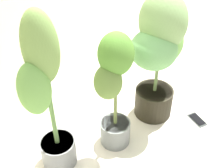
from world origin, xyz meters
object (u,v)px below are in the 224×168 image
(potted_plant_front_right, at_px, (159,50))
(cell_phone, at_px, (197,120))
(potted_plant_center, at_px, (114,88))
(potted_plant_back_left, at_px, (46,98))

(potted_plant_front_right, relative_size, cell_phone, 5.90)
(potted_plant_center, distance_m, cell_phone, 0.77)
(potted_plant_front_right, height_order, cell_phone, potted_plant_front_right)
(potted_plant_back_left, height_order, potted_plant_center, potted_plant_back_left)
(potted_plant_back_left, bearing_deg, potted_plant_front_right, -34.70)
(potted_plant_center, height_order, cell_phone, potted_plant_center)
(potted_plant_back_left, bearing_deg, cell_phone, -49.15)
(potted_plant_center, bearing_deg, cell_phone, -51.99)
(potted_plant_center, xyz_separation_m, cell_phone, (0.39, -0.49, -0.44))
(potted_plant_back_left, relative_size, cell_phone, 6.40)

